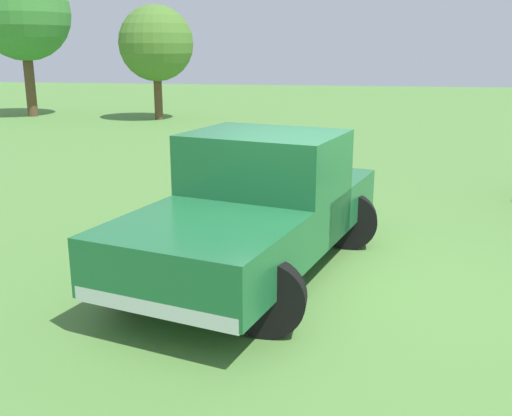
{
  "coord_description": "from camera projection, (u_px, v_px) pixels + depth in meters",
  "views": [
    {
      "loc": [
        -0.44,
        7.21,
        2.89
      ],
      "look_at": [
        0.8,
        0.03,
        0.9
      ],
      "focal_mm": 41.38,
      "sensor_mm": 36.0,
      "label": 1
    }
  ],
  "objects": [
    {
      "name": "pickup_truck",
      "position": [
        260.0,
        201.0,
        7.65
      ],
      "size": [
        3.17,
        5.09,
        1.84
      ],
      "rotation": [
        0.0,
        0.0,
        1.31
      ],
      "color": "black",
      "rests_on": "ground_plane"
    },
    {
      "name": "ground_plane",
      "position": [
        317.0,
        277.0,
        7.69
      ],
      "size": [
        80.0,
        80.0,
        0.0
      ],
      "primitive_type": "plane",
      "color": "#54843D"
    },
    {
      "name": "tree_back_right",
      "position": [
        23.0,
        14.0,
        24.48
      ],
      "size": [
        3.86,
        3.86,
        6.18
      ],
      "color": "brown",
      "rests_on": "ground_plane"
    },
    {
      "name": "tree_back_left",
      "position": [
        156.0,
        44.0,
        23.65
      ],
      "size": [
        3.0,
        3.0,
        4.54
      ],
      "color": "brown",
      "rests_on": "ground_plane"
    }
  ]
}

